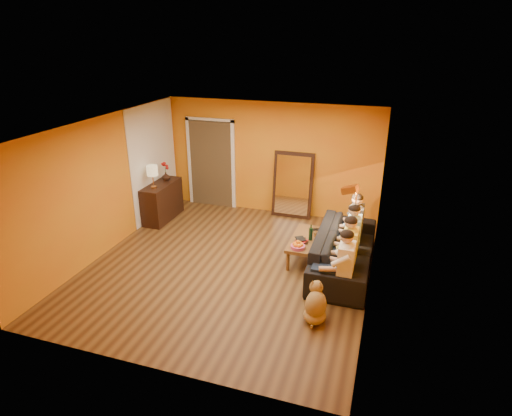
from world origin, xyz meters
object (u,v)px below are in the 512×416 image
(person_mid_left, at_px, (350,250))
(tumbler, at_px, (316,234))
(sideboard, at_px, (162,201))
(vase, at_px, (166,176))
(floor_lamp, at_px, (354,224))
(sofa, at_px, (344,250))
(coffee_table, at_px, (308,248))
(wine_bottle, at_px, (311,232))
(table_lamp, at_px, (153,177))
(person_far_left, at_px, (346,266))
(dog, at_px, (316,302))
(person_mid_right, at_px, (353,236))
(person_far_right, at_px, (356,224))
(laptop, at_px, (321,231))
(mirror_frame, at_px, (293,185))

(person_mid_left, distance_m, tumbler, 1.01)
(sideboard, xyz_separation_m, vase, (0.00, 0.25, 0.52))
(floor_lamp, height_order, vase, floor_lamp)
(sofa, xyz_separation_m, coffee_table, (-0.69, 0.15, -0.15))
(wine_bottle, bearing_deg, sideboard, 166.20)
(table_lamp, height_order, tumbler, table_lamp)
(coffee_table, distance_m, person_far_left, 1.46)
(sideboard, bearing_deg, dog, -33.35)
(dog, relative_size, wine_bottle, 1.98)
(person_mid_right, xyz_separation_m, tumbler, (-0.70, 0.17, -0.14))
(coffee_table, distance_m, dog, 1.89)
(person_far_right, bearing_deg, person_mid_left, -90.00)
(coffee_table, distance_m, laptop, 0.45)
(person_far_left, relative_size, laptop, 3.37)
(mirror_frame, height_order, dog, mirror_frame)
(person_mid_left, relative_size, person_far_right, 1.00)
(dog, height_order, person_far_right, person_far_right)
(sideboard, relative_size, vase, 6.13)
(coffee_table, height_order, floor_lamp, floor_lamp)
(person_far_left, height_order, laptop, person_far_left)
(table_lamp, bearing_deg, wine_bottle, -9.23)
(table_lamp, relative_size, sofa, 0.20)
(vase, bearing_deg, laptop, -11.14)
(floor_lamp, xyz_separation_m, person_mid_right, (0.03, -0.31, -0.11))
(tumbler, xyz_separation_m, vase, (-3.67, 0.97, 0.48))
(coffee_table, relative_size, person_mid_right, 1.00)
(sideboard, bearing_deg, person_mid_left, -18.14)
(coffee_table, height_order, person_mid_left, person_mid_left)
(vase, bearing_deg, person_mid_right, -14.52)
(floor_lamp, relative_size, person_mid_right, 1.18)
(person_mid_right, bearing_deg, mirror_frame, 128.85)
(table_lamp, height_order, wine_bottle, table_lamp)
(dog, relative_size, person_far_left, 0.50)
(table_lamp, bearing_deg, tumbler, -6.45)
(person_far_right, bearing_deg, laptop, -166.44)
(sofa, relative_size, tumbler, 23.54)
(sideboard, relative_size, person_mid_left, 0.97)
(person_mid_right, bearing_deg, person_far_left, -90.00)
(person_far_left, bearing_deg, sofa, 97.41)
(mirror_frame, bearing_deg, dog, -71.48)
(person_far_left, distance_m, laptop, 1.64)
(mirror_frame, bearing_deg, sideboard, -158.84)
(wine_bottle, height_order, laptop, wine_bottle)
(sofa, bearing_deg, coffee_table, 77.99)
(table_lamp, height_order, laptop, table_lamp)
(sofa, bearing_deg, dog, 173.30)
(floor_lamp, bearing_deg, table_lamp, -170.74)
(dog, relative_size, person_mid_left, 0.50)
(tumbler, bearing_deg, mirror_frame, 116.18)
(mirror_frame, relative_size, floor_lamp, 1.06)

